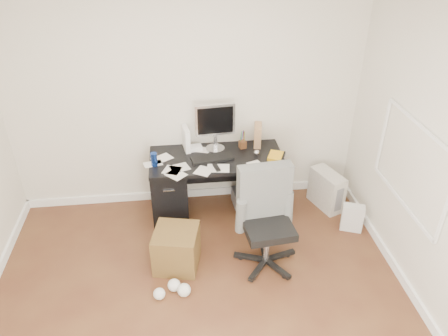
# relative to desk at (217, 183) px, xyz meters

# --- Properties ---
(ground) EXTENTS (4.00, 4.00, 0.00)m
(ground) POSITION_rel_desk_xyz_m (-0.30, -1.65, -0.40)
(ground) COLOR #4A2417
(ground) RESTS_ON ground
(room_shell) EXTENTS (4.02, 4.02, 2.71)m
(room_shell) POSITION_rel_desk_xyz_m (-0.27, -1.62, 1.26)
(room_shell) COLOR silver
(room_shell) RESTS_ON ground
(desk) EXTENTS (1.50, 0.70, 0.75)m
(desk) POSITION_rel_desk_xyz_m (0.00, 0.00, 0.00)
(desk) COLOR black
(desk) RESTS_ON ground
(loose_papers) EXTENTS (1.10, 0.60, 0.00)m
(loose_papers) POSITION_rel_desk_xyz_m (-0.20, -0.05, 0.35)
(loose_papers) COLOR white
(loose_papers) RESTS_ON desk
(lcd_monitor) EXTENTS (0.48, 0.30, 0.57)m
(lcd_monitor) POSITION_rel_desk_xyz_m (0.00, 0.18, 0.64)
(lcd_monitor) COLOR silver
(lcd_monitor) RESTS_ON desk
(keyboard) EXTENTS (0.48, 0.23, 0.03)m
(keyboard) POSITION_rel_desk_xyz_m (-0.05, -0.04, 0.36)
(keyboard) COLOR black
(keyboard) RESTS_ON desk
(computer_mouse) EXTENTS (0.08, 0.08, 0.07)m
(computer_mouse) POSITION_rel_desk_xyz_m (0.45, -0.01, 0.38)
(computer_mouse) COLOR silver
(computer_mouse) RESTS_ON desk
(travel_mug) EXTENTS (0.09, 0.09, 0.15)m
(travel_mug) POSITION_rel_desk_xyz_m (-0.69, -0.10, 0.43)
(travel_mug) COLOR navy
(travel_mug) RESTS_ON desk
(white_binder) EXTENTS (0.14, 0.25, 0.27)m
(white_binder) POSITION_rel_desk_xyz_m (-0.33, 0.22, 0.49)
(white_binder) COLOR white
(white_binder) RESTS_ON desk
(magazine_file) EXTENTS (0.15, 0.24, 0.25)m
(magazine_file) POSITION_rel_desk_xyz_m (0.51, 0.23, 0.48)
(magazine_file) COLOR #9F7A4D
(magazine_file) RESTS_ON desk
(pen_cup) EXTENTS (0.11, 0.11, 0.22)m
(pen_cup) POSITION_rel_desk_xyz_m (0.32, 0.18, 0.46)
(pen_cup) COLOR brown
(pen_cup) RESTS_ON desk
(yellow_book) EXTENTS (0.24, 0.26, 0.04)m
(yellow_book) POSITION_rel_desk_xyz_m (0.66, -0.09, 0.37)
(yellow_book) COLOR yellow
(yellow_book) RESTS_ON desk
(paper_remote) EXTENTS (0.26, 0.22, 0.02)m
(paper_remote) POSITION_rel_desk_xyz_m (-0.01, -0.24, 0.36)
(paper_remote) COLOR white
(paper_remote) RESTS_ON desk
(office_chair) EXTENTS (0.67, 0.67, 1.08)m
(office_chair) POSITION_rel_desk_xyz_m (0.41, -0.95, 0.14)
(office_chair) COLOR #545754
(office_chair) RESTS_ON ground
(pc_tower) EXTENTS (0.36, 0.51, 0.46)m
(pc_tower) POSITION_rel_desk_xyz_m (1.33, -0.05, -0.17)
(pc_tower) COLOR #B1ACA0
(pc_tower) RESTS_ON ground
(shopping_bag) EXTENTS (0.28, 0.25, 0.32)m
(shopping_bag) POSITION_rel_desk_xyz_m (1.48, -0.53, -0.24)
(shopping_bag) COLOR silver
(shopping_bag) RESTS_ON ground
(wicker_basket) EXTENTS (0.51, 0.51, 0.43)m
(wicker_basket) POSITION_rel_desk_xyz_m (-0.50, -0.86, -0.19)
(wicker_basket) COLOR #533718
(wicker_basket) RESTS_ON ground
(desk_printer) EXTENTS (0.35, 0.30, 0.19)m
(desk_printer) POSITION_rel_desk_xyz_m (0.37, 0.10, -0.30)
(desk_printer) COLOR slate
(desk_printer) RESTS_ON ground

